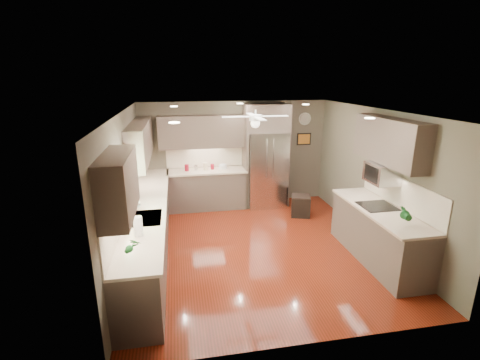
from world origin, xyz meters
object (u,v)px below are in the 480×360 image
object	(u,v)px
microwave	(382,173)
paper_towel	(138,226)
potted_plant_left	(133,246)
stool	(301,205)
potted_plant_right	(406,214)
canister_b	(196,167)
canister_a	(187,168)
canister_c	(205,166)
soap_bottle	(138,203)
canister_d	(212,167)
refrigerator	(266,158)
bowl	(223,168)

from	to	relation	value
microwave	paper_towel	bearing A→B (deg)	-171.62
potted_plant_left	paper_towel	xyz separation A→B (m)	(0.00, 0.60, -0.01)
potted_plant_left	stool	size ratio (longest dim) A/B	0.57
potted_plant_left	potted_plant_right	distance (m)	3.88
canister_b	microwave	xyz separation A→B (m)	(3.00, -2.78, 0.47)
canister_a	paper_towel	size ratio (longest dim) A/B	0.51
canister_c	microwave	size ratio (longest dim) A/B	0.30
stool	microwave	bearing A→B (deg)	-69.25
canister_a	soap_bottle	distance (m)	2.41
canister_c	potted_plant_left	distance (m)	4.13
canister_d	soap_bottle	size ratio (longest dim) A/B	0.75
refrigerator	paper_towel	bearing A→B (deg)	-128.93
soap_bottle	refrigerator	xyz separation A→B (m)	(2.77, 2.21, 0.16)
bowl	stool	distance (m)	2.02
canister_c	paper_towel	bearing A→B (deg)	-109.83
canister_c	refrigerator	distance (m)	1.46
soap_bottle	canister_b	bearing A→B (deg)	64.24
potted_plant_right	bowl	world-z (taller)	potted_plant_right
stool	soap_bottle	bearing A→B (deg)	-157.90
potted_plant_right	refrigerator	xyz separation A→B (m)	(-1.20, 3.60, 0.09)
canister_d	potted_plant_left	bearing A→B (deg)	-109.11
stool	bowl	bearing A→B (deg)	151.21
canister_b	microwave	bearing A→B (deg)	-42.81
soap_bottle	potted_plant_right	distance (m)	4.21
potted_plant_right	microwave	distance (m)	0.98
canister_d	paper_towel	world-z (taller)	paper_towel
microwave	canister_c	bearing A→B (deg)	135.15
refrigerator	canister_a	bearing A→B (deg)	179.00
microwave	stool	distance (m)	2.35
canister_a	canister_d	world-z (taller)	canister_a
bowl	canister_d	bearing A→B (deg)	174.68
microwave	canister_a	bearing A→B (deg)	139.53
bowl	microwave	bearing A→B (deg)	-49.66
soap_bottle	potted_plant_left	distance (m)	1.68
potted_plant_right	potted_plant_left	bearing A→B (deg)	-175.76
soap_bottle	refrigerator	bearing A→B (deg)	38.61
canister_b	paper_towel	distance (m)	3.51
soap_bottle	microwave	bearing A→B (deg)	-6.88
canister_d	potted_plant_right	size ratio (longest dim) A/B	0.40
bowl	potted_plant_right	bearing A→B (deg)	-58.69
canister_a	refrigerator	distance (m)	1.89
stool	potted_plant_right	bearing A→B (deg)	-78.08
potted_plant_left	paper_towel	size ratio (longest dim) A/B	0.98
canister_b	microwave	distance (m)	4.11
canister_b	bowl	xyz separation A→B (m)	(0.64, 0.00, -0.04)
canister_b	canister_a	bearing A→B (deg)	-170.60
canister_d	potted_plant_right	world-z (taller)	potted_plant_right
soap_bottle	canister_d	bearing A→B (deg)	57.18
refrigerator	stool	bearing A→B (deg)	-53.61
canister_a	refrigerator	bearing A→B (deg)	-1.00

